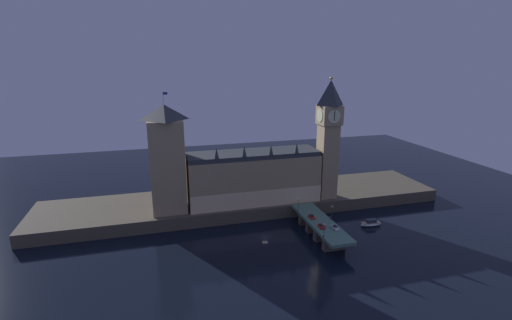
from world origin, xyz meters
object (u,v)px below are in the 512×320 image
pedestrian_mid_walk (330,218)px  car_northbound_lead (312,217)px  street_lamp_far (298,203)px  victoria_tower (167,159)px  clock_tower (328,136)px  street_lamp_near (324,228)px  car_northbound_trail (322,226)px  boat_downstream (371,223)px  car_southbound_lead (335,228)px  street_lamp_mid (332,211)px

pedestrian_mid_walk → car_northbound_lead: bearing=153.9°
street_lamp_far → victoria_tower: bearing=161.9°
clock_tower → pedestrian_mid_walk: size_ratio=41.35×
clock_tower → pedestrian_mid_walk: bearing=-111.9°
clock_tower → street_lamp_near: (-22.88, -45.85, -29.88)m
car_northbound_lead → car_northbound_trail: 10.98m
car_northbound_lead → street_lamp_far: 11.12m
street_lamp_near → boat_downstream: (34.47, 17.60, -9.80)m
car_northbound_lead → pedestrian_mid_walk: pedestrian_mid_walk is taller
clock_tower → car_southbound_lead: 54.24m
victoria_tower → boat_downstream: bearing=-18.4°
car_southbound_lead → boat_downstream: 29.80m
car_northbound_trail → boat_downstream: size_ratio=0.39×
victoria_tower → street_lamp_near: bearing=-38.8°
car_southbound_lead → pedestrian_mid_walk: car_southbound_lead is taller
car_northbound_lead → car_northbound_trail: bearing=-90.0°
victoria_tower → boat_downstream: 106.03m
car_northbound_trail → pedestrian_mid_walk: (7.70, 7.20, 0.11)m
boat_downstream → street_lamp_far: bearing=161.0°
car_northbound_trail → street_lamp_mid: size_ratio=0.58×
street_lamp_near → car_southbound_lead: bearing=33.8°
victoria_tower → car_northbound_lead: 75.53m
car_southbound_lead → boat_downstream: (26.37, 12.18, -6.67)m
car_northbound_lead → street_lamp_far: street_lamp_far is taller
street_lamp_far → car_northbound_lead: bearing=-73.7°
street_lamp_near → car_northbound_trail: bearing=70.4°
car_southbound_lead → street_lamp_mid: (2.97, 9.29, 3.79)m
car_northbound_trail → street_lamp_mid: 11.01m
street_lamp_mid → boat_downstream: 25.80m
car_northbound_lead → pedestrian_mid_walk: (7.70, -3.78, 0.13)m
clock_tower → street_lamp_mid: (-11.81, -31.13, -29.22)m
car_northbound_lead → car_southbound_lead: car_southbound_lead is taller
car_northbound_lead → street_lamp_far: bearing=106.3°
pedestrian_mid_walk → street_lamp_far: bearing=127.5°
victoria_tower → car_northbound_lead: size_ratio=13.32×
pedestrian_mid_walk → clock_tower: bearing=68.1°
victoria_tower → car_northbound_trail: 80.54m
car_southbound_lead → boat_downstream: car_southbound_lead is taller
car_northbound_lead → street_lamp_near: (-2.97, -19.30, 3.18)m
clock_tower → victoria_tower: size_ratio=1.10×
car_northbound_lead → car_northbound_trail: (0.00, -10.98, 0.02)m
clock_tower → street_lamp_mid: 44.30m
boat_downstream → car_northbound_trail: bearing=-163.6°
pedestrian_mid_walk → boat_downstream: pedestrian_mid_walk is taller
car_southbound_lead → victoria_tower: bearing=147.7°
car_southbound_lead → street_lamp_far: size_ratio=0.70×
car_northbound_lead → boat_downstream: 32.24m
victoria_tower → pedestrian_mid_walk: size_ratio=37.56×
street_lamp_far → boat_downstream: street_lamp_far is taller
car_northbound_lead → car_southbound_lead: size_ratio=0.95×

